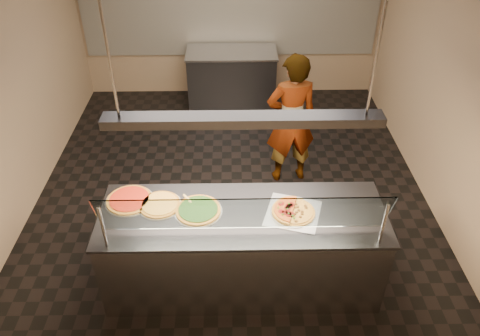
{
  "coord_description": "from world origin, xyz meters",
  "views": [
    {
      "loc": [
        0.03,
        -4.72,
        3.87
      ],
      "look_at": [
        0.09,
        -0.81,
        1.02
      ],
      "focal_mm": 35.0,
      "sensor_mm": 36.0,
      "label": 1
    }
  ],
  "objects_px": {
    "half_pizza_sausage": "(303,211)",
    "heat_lamp_housing": "(243,120)",
    "pizza_tomato": "(129,199)",
    "pizza_spatula": "(193,200)",
    "pizza_cheese": "(160,204)",
    "half_pizza_pepperoni": "(283,210)",
    "sneeze_guard": "(244,214)",
    "worker": "(291,120)",
    "pizza_spinach": "(198,210)",
    "serving_counter": "(243,248)",
    "perforated_tray": "(293,212)",
    "prep_table": "(232,78)"
  },
  "relations": [
    {
      "from": "sneeze_guard",
      "to": "worker",
      "type": "height_order",
      "value": "worker"
    },
    {
      "from": "heat_lamp_housing",
      "to": "serving_counter",
      "type": "bearing_deg",
      "value": 180.0
    },
    {
      "from": "serving_counter",
      "to": "half_pizza_pepperoni",
      "type": "bearing_deg",
      "value": 0.22
    },
    {
      "from": "pizza_spinach",
      "to": "pizza_cheese",
      "type": "bearing_deg",
      "value": 166.69
    },
    {
      "from": "sneeze_guard",
      "to": "heat_lamp_housing",
      "type": "distance_m",
      "value": 0.8
    },
    {
      "from": "sneeze_guard",
      "to": "heat_lamp_housing",
      "type": "height_order",
      "value": "heat_lamp_housing"
    },
    {
      "from": "sneeze_guard",
      "to": "half_pizza_sausage",
      "type": "bearing_deg",
      "value": 31.11
    },
    {
      "from": "serving_counter",
      "to": "pizza_spatula",
      "type": "distance_m",
      "value": 0.71
    },
    {
      "from": "half_pizza_sausage",
      "to": "pizza_cheese",
      "type": "height_order",
      "value": "half_pizza_sausage"
    },
    {
      "from": "serving_counter",
      "to": "perforated_tray",
      "type": "relative_size",
      "value": 4.5
    },
    {
      "from": "perforated_tray",
      "to": "heat_lamp_housing",
      "type": "bearing_deg",
      "value": -179.82
    },
    {
      "from": "serving_counter",
      "to": "sneeze_guard",
      "type": "relative_size",
      "value": 1.1
    },
    {
      "from": "serving_counter",
      "to": "half_pizza_pepperoni",
      "type": "distance_m",
      "value": 0.63
    },
    {
      "from": "perforated_tray",
      "to": "pizza_spatula",
      "type": "xyz_separation_m",
      "value": [
        -0.95,
        0.18,
        0.02
      ]
    },
    {
      "from": "pizza_spinach",
      "to": "prep_table",
      "type": "height_order",
      "value": "pizza_spinach"
    },
    {
      "from": "sneeze_guard",
      "to": "pizza_spinach",
      "type": "relative_size",
      "value": 5.4
    },
    {
      "from": "serving_counter",
      "to": "pizza_cheese",
      "type": "height_order",
      "value": "pizza_cheese"
    },
    {
      "from": "half_pizza_sausage",
      "to": "heat_lamp_housing",
      "type": "height_order",
      "value": "heat_lamp_housing"
    },
    {
      "from": "pizza_spinach",
      "to": "pizza_spatula",
      "type": "xyz_separation_m",
      "value": [
        -0.05,
        0.13,
        0.01
      ]
    },
    {
      "from": "worker",
      "to": "heat_lamp_housing",
      "type": "bearing_deg",
      "value": 61.14
    },
    {
      "from": "sneeze_guard",
      "to": "pizza_tomato",
      "type": "relative_size",
      "value": 5.3
    },
    {
      "from": "heat_lamp_housing",
      "to": "pizza_spatula",
      "type": "bearing_deg",
      "value": 159.13
    },
    {
      "from": "pizza_tomato",
      "to": "pizza_spinach",
      "type": "bearing_deg",
      "value": -13.58
    },
    {
      "from": "sneeze_guard",
      "to": "pizza_spatula",
      "type": "distance_m",
      "value": 0.76
    },
    {
      "from": "serving_counter",
      "to": "half_pizza_pepperoni",
      "type": "xyz_separation_m",
      "value": [
        0.38,
        0.0,
        0.5
      ]
    },
    {
      "from": "worker",
      "to": "heat_lamp_housing",
      "type": "height_order",
      "value": "heat_lamp_housing"
    },
    {
      "from": "pizza_tomato",
      "to": "pizza_spatula",
      "type": "height_order",
      "value": "pizza_spatula"
    },
    {
      "from": "half_pizza_sausage",
      "to": "pizza_tomato",
      "type": "relative_size",
      "value": 0.95
    },
    {
      "from": "serving_counter",
      "to": "prep_table",
      "type": "distance_m",
      "value": 3.97
    },
    {
      "from": "half_pizza_pepperoni",
      "to": "pizza_tomato",
      "type": "distance_m",
      "value": 1.49
    },
    {
      "from": "pizza_spatula",
      "to": "worker",
      "type": "bearing_deg",
      "value": 55.23
    },
    {
      "from": "perforated_tray",
      "to": "pizza_cheese",
      "type": "relative_size",
      "value": 1.43
    },
    {
      "from": "pizza_spatula",
      "to": "worker",
      "type": "height_order",
      "value": "worker"
    },
    {
      "from": "pizza_cheese",
      "to": "worker",
      "type": "distance_m",
      "value": 2.21
    },
    {
      "from": "pizza_tomato",
      "to": "pizza_spatula",
      "type": "distance_m",
      "value": 0.63
    },
    {
      "from": "sneeze_guard",
      "to": "pizza_tomato",
      "type": "height_order",
      "value": "sneeze_guard"
    },
    {
      "from": "pizza_tomato",
      "to": "pizza_spatula",
      "type": "bearing_deg",
      "value": -2.73
    },
    {
      "from": "pizza_cheese",
      "to": "half_pizza_pepperoni",
      "type": "bearing_deg",
      "value": -6.52
    },
    {
      "from": "serving_counter",
      "to": "worker",
      "type": "relative_size",
      "value": 1.53
    },
    {
      "from": "pizza_tomato",
      "to": "perforated_tray",
      "type": "bearing_deg",
      "value": -7.59
    },
    {
      "from": "pizza_spatula",
      "to": "serving_counter",
      "type": "bearing_deg",
      "value": -20.87
    },
    {
      "from": "pizza_spinach",
      "to": "heat_lamp_housing",
      "type": "bearing_deg",
      "value": -6.39
    },
    {
      "from": "prep_table",
      "to": "pizza_spinach",
      "type": "bearing_deg",
      "value": -94.76
    },
    {
      "from": "half_pizza_sausage",
      "to": "heat_lamp_housing",
      "type": "relative_size",
      "value": 0.19
    },
    {
      "from": "sneeze_guard",
      "to": "serving_counter",
      "type": "bearing_deg",
      "value": 90.0
    },
    {
      "from": "sneeze_guard",
      "to": "heat_lamp_housing",
      "type": "relative_size",
      "value": 1.08
    },
    {
      "from": "half_pizza_pepperoni",
      "to": "worker",
      "type": "bearing_deg",
      "value": 81.35
    },
    {
      "from": "pizza_spinach",
      "to": "pizza_tomato",
      "type": "distance_m",
      "value": 0.7
    },
    {
      "from": "half_pizza_pepperoni",
      "to": "sneeze_guard",
      "type": "bearing_deg",
      "value": -137.67
    },
    {
      "from": "pizza_spinach",
      "to": "heat_lamp_housing",
      "type": "distance_m",
      "value": 1.09
    }
  ]
}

